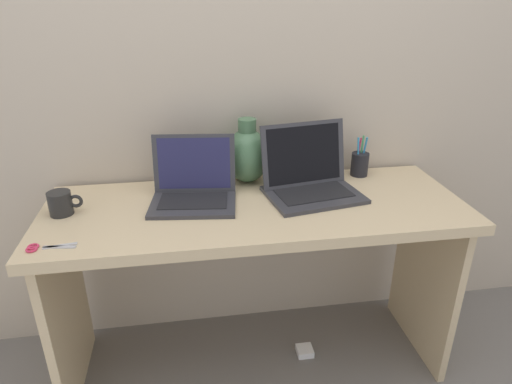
% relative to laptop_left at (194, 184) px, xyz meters
% --- Properties ---
extents(ground_plane, '(6.00, 6.00, 0.00)m').
position_rel_laptop_left_xyz_m(ground_plane, '(0.22, -0.08, -0.81)').
color(ground_plane, slate).
extents(back_wall, '(4.40, 0.04, 2.40)m').
position_rel_laptop_left_xyz_m(back_wall, '(0.22, 0.24, 0.39)').
color(back_wall, '#BCAD99').
rests_on(back_wall, ground).
extents(desk, '(1.54, 0.57, 0.75)m').
position_rel_laptop_left_xyz_m(desk, '(0.22, -0.08, -0.22)').
color(desk, '#D1B78C').
rests_on(desk, ground).
extents(laptop_left, '(0.33, 0.28, 0.23)m').
position_rel_laptop_left_xyz_m(laptop_left, '(0.00, 0.00, 0.00)').
color(laptop_left, '#333338').
rests_on(laptop_left, desk).
extents(laptop_right, '(0.39, 0.32, 0.26)m').
position_rel_laptop_left_xyz_m(laptop_right, '(0.44, 0.00, 0.01)').
color(laptop_right, '#333338').
rests_on(laptop_right, desk).
extents(green_vase, '(0.17, 0.17, 0.26)m').
position_rel_laptop_left_xyz_m(green_vase, '(0.22, 0.14, 0.05)').
color(green_vase, '#47704C').
rests_on(green_vase, desk).
extents(coffee_mug, '(0.12, 0.08, 0.08)m').
position_rel_laptop_left_xyz_m(coffee_mug, '(-0.46, -0.05, -0.02)').
color(coffee_mug, black).
rests_on(coffee_mug, desk).
extents(pen_cup, '(0.07, 0.07, 0.17)m').
position_rel_laptop_left_xyz_m(pen_cup, '(0.70, 0.14, -0.01)').
color(pen_cup, black).
rests_on(pen_cup, desk).
extents(scissors, '(0.15, 0.05, 0.01)m').
position_rel_laptop_left_xyz_m(scissors, '(-0.47, -0.28, -0.06)').
color(scissors, '#B7B7BC').
rests_on(scissors, desk).
extents(power_brick, '(0.07, 0.07, 0.03)m').
position_rel_laptop_left_xyz_m(power_brick, '(0.44, -0.08, -0.80)').
color(power_brick, white).
rests_on(power_brick, ground).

